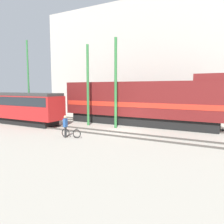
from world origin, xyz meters
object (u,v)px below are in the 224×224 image
object	(u,v)px
freight_locomotive	(140,102)
utility_pole_left	(28,80)
utility_pole_right	(116,84)
bicycle	(71,133)
utility_pole_center	(88,86)
person	(65,124)
streetcar	(16,106)

from	to	relation	value
freight_locomotive	utility_pole_left	world-z (taller)	utility_pole_left
utility_pole_left	utility_pole_right	size ratio (longest dim) A/B	1.11
bicycle	utility_pole_center	bearing A→B (deg)	111.37
freight_locomotive	utility_pole_center	distance (m)	5.84
person	utility_pole_left	size ratio (longest dim) A/B	0.18
streetcar	utility_pole_center	world-z (taller)	utility_pole_center
person	bicycle	bearing A→B (deg)	28.74
utility_pole_right	utility_pole_center	bearing A→B (deg)	180.00
freight_locomotive	streetcar	bearing A→B (deg)	-156.08
utility_pole_left	bicycle	bearing A→B (deg)	-26.47
bicycle	freight_locomotive	bearing A→B (deg)	72.41
bicycle	utility_pole_left	bearing A→B (deg)	153.53
freight_locomotive	utility_pole_right	bearing A→B (deg)	-118.33
bicycle	utility_pole_center	distance (m)	7.09
utility_pole_center	person	bearing A→B (deg)	-72.90
bicycle	person	bearing A→B (deg)	-151.26
utility_pole_center	streetcar	bearing A→B (deg)	-160.28
bicycle	person	xyz separation A→B (m)	(-0.40, -0.22, 0.74)
utility_pole_right	streetcar	bearing A→B (deg)	-165.86
utility_pole_right	freight_locomotive	bearing A→B (deg)	61.67
streetcar	person	distance (m)	10.06
person	utility_pole_right	world-z (taller)	utility_pole_right
bicycle	streetcar	bearing A→B (deg)	164.64
bicycle	utility_pole_left	distance (m)	13.22
streetcar	utility_pole_left	bearing A→B (deg)	112.28
freight_locomotive	bicycle	xyz separation A→B (m)	(-2.64, -8.33, -2.08)
person	utility_pole_left	xyz separation A→B (m)	(-10.72, 5.75, 3.79)
freight_locomotive	streetcar	world-z (taller)	freight_locomotive
streetcar	utility_pole_center	xyz separation A→B (m)	(7.81, 2.80, 2.25)
bicycle	utility_pole_right	bearing A→B (deg)	78.43
utility_pole_right	bicycle	bearing A→B (deg)	-101.57
streetcar	bicycle	xyz separation A→B (m)	(9.97, -2.74, -1.61)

